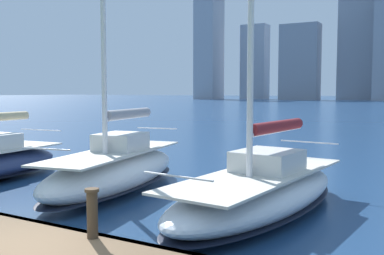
% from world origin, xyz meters
% --- Properties ---
extents(dock_pier, '(28.00, 2.80, 0.60)m').
position_xyz_m(dock_pier, '(-0.00, -0.10, 0.54)').
color(dock_pier, brown).
rests_on(dock_pier, ground).
extents(sailboat_maroon, '(3.28, 8.16, 12.82)m').
position_xyz_m(sailboat_maroon, '(-1.97, -6.17, 0.67)').
color(sailboat_maroon, silver).
rests_on(sailboat_maroon, ground).
extents(sailboat_grey, '(3.48, 7.66, 10.48)m').
position_xyz_m(sailboat_grey, '(3.07, -6.30, 0.76)').
color(sailboat_grey, white).
rests_on(sailboat_grey, ground).
extents(mooring_post, '(0.26, 0.26, 0.91)m').
position_xyz_m(mooring_post, '(-0.72, -1.10, 1.07)').
color(mooring_post, '#423323').
rests_on(mooring_post, dock_pier).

